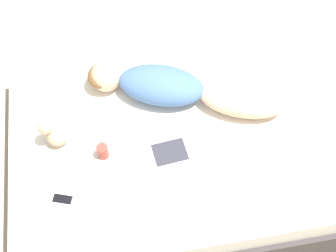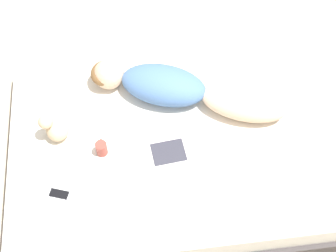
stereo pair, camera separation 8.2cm
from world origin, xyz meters
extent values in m
plane|color=#B7A88E|center=(0.00, 0.00, 0.00)|extent=(12.00, 12.00, 0.00)
cube|color=#383333|center=(0.00, 0.00, 0.16)|extent=(1.71, 2.14, 0.33)
cube|color=silver|center=(0.00, 0.00, 0.41)|extent=(1.65, 2.08, 0.18)
ellipsoid|color=#DBB28E|center=(0.05, -0.45, 0.59)|extent=(0.45, 0.61, 0.17)
ellipsoid|color=#476B9E|center=(0.24, 0.04, 0.60)|extent=(0.48, 0.63, 0.20)
ellipsoid|color=brown|center=(0.38, 0.41, 0.61)|extent=(0.26, 0.25, 0.11)
sphere|color=#DBB28E|center=(0.37, 0.39, 0.60)|extent=(0.20, 0.20, 0.20)
cube|color=silver|center=(-0.46, 0.04, 0.51)|extent=(0.27, 0.31, 0.01)
cube|color=silver|center=(-0.21, 0.07, 0.51)|extent=(0.27, 0.31, 0.01)
cube|color=#2D2D38|center=(-0.21, 0.07, 0.51)|extent=(0.18, 0.22, 0.00)
cylinder|color=#993D33|center=(-0.16, 0.47, 0.55)|extent=(0.07, 0.07, 0.10)
cylinder|color=black|center=(-0.16, 0.47, 0.59)|extent=(0.06, 0.06, 0.01)
torus|color=#993D33|center=(-0.12, 0.47, 0.55)|extent=(0.05, 0.01, 0.05)
cube|color=silver|center=(-0.41, 0.73, 0.51)|extent=(0.11, 0.15, 0.01)
cube|color=black|center=(-0.41, 0.73, 0.51)|extent=(0.09, 0.12, 0.00)
ellipsoid|color=#D1B289|center=(0.00, 0.73, 0.57)|extent=(0.16, 0.14, 0.13)
sphere|color=#D1B289|center=(0.00, 0.78, 0.66)|extent=(0.09, 0.09, 0.09)
camera|label=1|loc=(-1.60, 0.32, 3.00)|focal=50.00mm
camera|label=2|loc=(-1.61, 0.24, 3.00)|focal=50.00mm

